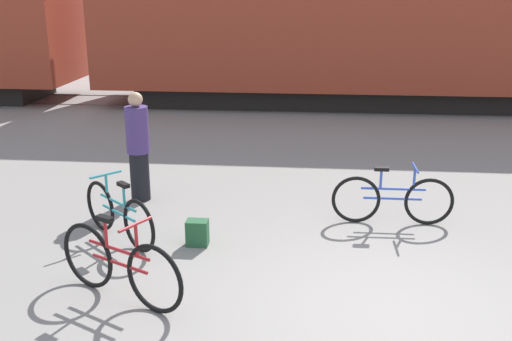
{
  "coord_description": "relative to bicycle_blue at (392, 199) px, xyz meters",
  "views": [
    {
      "loc": [
        -0.84,
        -5.45,
        3.24
      ],
      "look_at": [
        -1.49,
        1.36,
        1.1
      ],
      "focal_mm": 42.0,
      "sensor_mm": 36.0,
      "label": 1
    }
  ],
  "objects": [
    {
      "name": "bicycle_teal",
      "position": [
        -3.63,
        -0.91,
        0.0
      ],
      "size": [
        1.27,
        1.14,
        0.86
      ],
      "color": "black",
      "rests_on": "ground_plane"
    },
    {
      "name": "rail_far",
      "position": [
        -0.32,
        9.39,
        -0.36
      ],
      "size": [
        54.02,
        0.07,
        0.01
      ],
      "primitive_type": "cube",
      "color": "#4C4238",
      "rests_on": "ground_plane"
    },
    {
      "name": "bicycle_blue",
      "position": [
        0.0,
        0.0,
        0.0
      ],
      "size": [
        1.69,
        0.46,
        0.85
      ],
      "color": "black",
      "rests_on": "ground_plane"
    },
    {
      "name": "person_in_purple",
      "position": [
        -3.79,
        0.63,
        0.49
      ],
      "size": [
        0.35,
        0.35,
        1.7
      ],
      "rotation": [
        0.0,
        0.0,
        5.43
      ],
      "color": "black",
      "rests_on": "ground_plane"
    },
    {
      "name": "bicycle_maroon",
      "position": [
        -3.14,
        -2.42,
        0.03
      ],
      "size": [
        1.56,
        0.86,
        0.94
      ],
      "color": "black",
      "rests_on": "ground_plane"
    },
    {
      "name": "backpack",
      "position": [
        -2.58,
        -0.98,
        -0.19
      ],
      "size": [
        0.28,
        0.2,
        0.34
      ],
      "color": "#235633",
      "rests_on": "ground_plane"
    },
    {
      "name": "ground_plane",
      "position": [
        -0.32,
        -2.54,
        -0.36
      ],
      "size": [
        80.0,
        80.0,
        0.0
      ],
      "primitive_type": "plane",
      "color": "gray"
    },
    {
      "name": "rail_near",
      "position": [
        -0.32,
        7.96,
        -0.36
      ],
      "size": [
        54.02,
        0.07,
        0.01
      ],
      "primitive_type": "cube",
      "color": "#4C4238",
      "rests_on": "ground_plane"
    }
  ]
}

